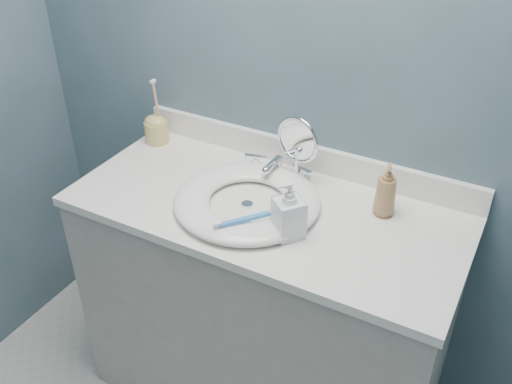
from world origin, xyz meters
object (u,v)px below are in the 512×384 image
Objects in this scene: soap_bottle_amber at (386,190)px; toothbrush_holder at (156,128)px; soap_bottle_clear at (289,209)px; makeup_mirror at (297,147)px.

soap_bottle_amber is 0.87m from toothbrush_holder.
soap_bottle_amber is 0.31m from soap_bottle_clear.
toothbrush_holder reaches higher than soap_bottle_amber.
makeup_mirror is at bearing -0.45° from toothbrush_holder.
soap_bottle_clear is at bearing -138.00° from soap_bottle_amber.
soap_bottle_clear is (-0.21, -0.23, 0.00)m from soap_bottle_amber.
toothbrush_holder is (-0.66, 0.27, -0.03)m from soap_bottle_clear.
soap_bottle_clear is at bearing -56.64° from makeup_mirror.
toothbrush_holder is at bearing 171.08° from soap_bottle_amber.
toothbrush_holder reaches higher than makeup_mirror.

